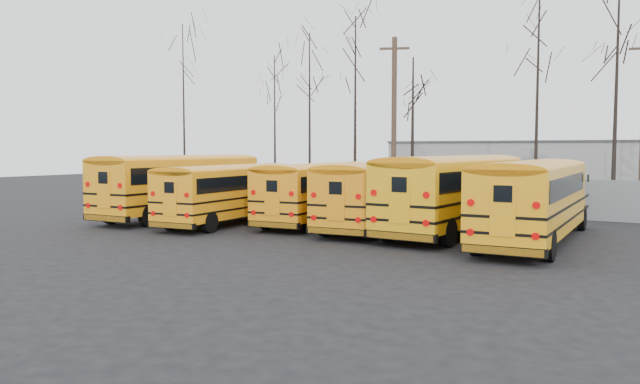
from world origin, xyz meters
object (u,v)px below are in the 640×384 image
Objects in this scene: bus_f at (534,194)px; utility_pole_left at (394,119)px; bus_b at (232,189)px; bus_c at (321,187)px; bus_a at (184,180)px; bus_e at (456,187)px; bus_d at (380,189)px.

bus_f is 1.09× the size of utility_pole_left.
bus_c is at bearing 29.21° from bus_b.
bus_a is at bearing -140.34° from utility_pole_left.
utility_pole_left is (-7.63, 10.64, 3.39)m from bus_e.
bus_d is at bearing -92.37° from utility_pole_left.
bus_b is 4.14m from bus_c.
bus_f is at bearing -1.48° from bus_a.
bus_b is at bearing -169.00° from bus_d.
bus_e reaches higher than bus_b.
bus_c is 0.89× the size of bus_e.
bus_c is 1.01× the size of utility_pole_left.
bus_b is 0.97× the size of bus_c.
bus_d is (6.67, 1.94, 0.09)m from bus_b.
bus_c is 3.27m from bus_d.
bus_b is 13.43m from bus_f.
bus_e is at bearing 7.45° from bus_b.
bus_a is 7.30m from bus_c.
bus_c is 10.09m from bus_f.
bus_f reaches higher than bus_b.
bus_a is at bearing -178.35° from bus_d.
bus_e is (6.58, -0.12, 0.23)m from bus_c.
bus_b is 0.90× the size of bus_f.
bus_b is at bearing -12.62° from bus_a.
bus_a is at bearing -170.93° from bus_e.
bus_b is 6.95m from bus_d.
bus_b is 0.86× the size of bus_e.
bus_d is (10.35, 1.25, -0.17)m from bus_a.
bus_a is 1.09× the size of bus_d.
bus_a reaches higher than bus_b.
bus_a is 1.12× the size of bus_c.
bus_c is 6.58m from bus_e.
bus_e is at bearing 156.06° from bus_f.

